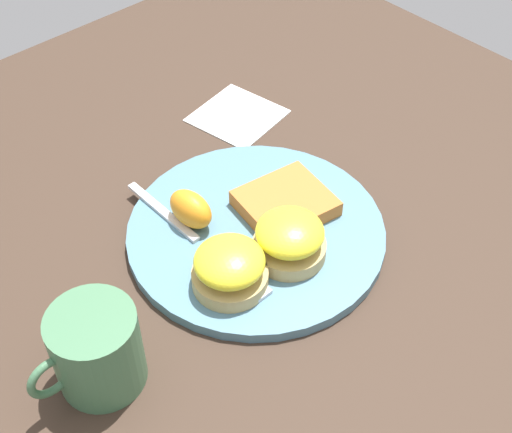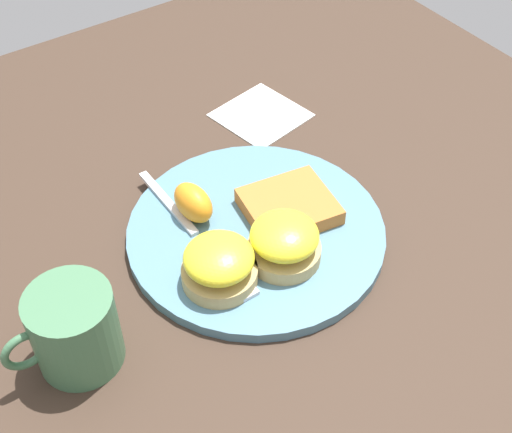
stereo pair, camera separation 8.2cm
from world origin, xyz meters
TOP-DOWN VIEW (x-y plane):
  - ground_plane at (0.00, 0.00)m, footprint 1.10×1.10m
  - plate at (0.00, 0.00)m, footprint 0.30×0.30m
  - sandwich_benedict_left at (0.08, 0.04)m, footprint 0.08×0.08m
  - sandwich_benedict_right at (-0.00, 0.06)m, footprint 0.08×0.08m
  - hashbrown_patty at (-0.05, -0.00)m, footprint 0.12×0.11m
  - orange_wedge at (0.05, -0.06)m, footprint 0.04×0.06m
  - fork at (0.06, -0.02)m, footprint 0.02×0.24m
  - cup at (0.24, 0.04)m, footprint 0.12×0.09m
  - napkin at (-0.14, -0.19)m, footprint 0.13×0.13m

SIDE VIEW (x-z plane):
  - ground_plane at x=0.00m, z-range 0.00..0.00m
  - napkin at x=-0.14m, z-range 0.00..0.00m
  - plate at x=0.00m, z-range 0.00..0.01m
  - fork at x=0.06m, z-range 0.01..0.02m
  - hashbrown_patty at x=-0.05m, z-range 0.01..0.03m
  - orange_wedge at x=0.05m, z-range 0.01..0.06m
  - sandwich_benedict_left at x=0.08m, z-range 0.01..0.07m
  - sandwich_benedict_right at x=0.00m, z-range 0.01..0.07m
  - cup at x=0.24m, z-range 0.00..0.09m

